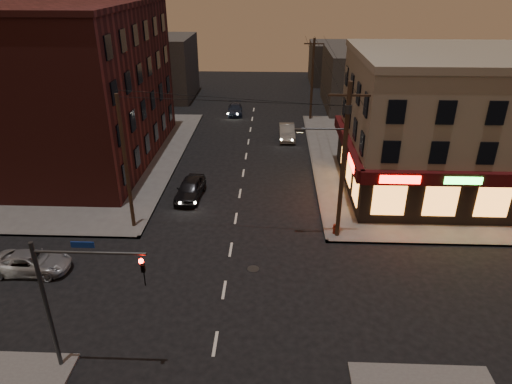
# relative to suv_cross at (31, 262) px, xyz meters

# --- Properties ---
(ground) EXTENTS (120.00, 120.00, 0.00)m
(ground) POSITION_rel_suv_cross_xyz_m (11.23, -1.26, -0.62)
(ground) COLOR black
(ground) RESTS_ON ground
(sidewalk_ne) EXTENTS (24.00, 28.00, 0.15)m
(sidewalk_ne) POSITION_rel_suv_cross_xyz_m (29.23, 17.74, -0.54)
(sidewalk_ne) COLOR #514F4C
(sidewalk_ne) RESTS_ON ground
(sidewalk_nw) EXTENTS (24.00, 28.00, 0.15)m
(sidewalk_nw) POSITION_rel_suv_cross_xyz_m (-6.77, 17.74, -0.54)
(sidewalk_nw) COLOR #514F4C
(sidewalk_nw) RESTS_ON ground
(pizza_building) EXTENTS (15.85, 12.85, 10.50)m
(pizza_building) POSITION_rel_suv_cross_xyz_m (27.16, 12.17, 4.73)
(pizza_building) COLOR gray
(pizza_building) RESTS_ON sidewalk_ne
(brick_apartment) EXTENTS (12.00, 20.00, 13.00)m
(brick_apartment) POSITION_rel_suv_cross_xyz_m (-3.27, 17.74, 6.03)
(brick_apartment) COLOR #4B1B18
(brick_apartment) RESTS_ON sidewalk_nw
(bg_building_ne_a) EXTENTS (10.00, 12.00, 7.00)m
(bg_building_ne_a) POSITION_rel_suv_cross_xyz_m (25.23, 36.74, 2.88)
(bg_building_ne_a) COLOR #3F3D3A
(bg_building_ne_a) RESTS_ON ground
(bg_building_nw) EXTENTS (9.00, 10.00, 8.00)m
(bg_building_nw) POSITION_rel_suv_cross_xyz_m (-1.77, 40.74, 3.38)
(bg_building_nw) COLOR #3F3D3A
(bg_building_nw) RESTS_ON ground
(bg_building_ne_b) EXTENTS (8.00, 8.00, 6.00)m
(bg_building_ne_b) POSITION_rel_suv_cross_xyz_m (23.23, 50.74, 2.38)
(bg_building_ne_b) COLOR #3F3D3A
(bg_building_ne_b) RESTS_ON ground
(utility_pole_main) EXTENTS (4.20, 0.44, 10.00)m
(utility_pole_main) POSITION_rel_suv_cross_xyz_m (17.91, 4.54, 5.14)
(utility_pole_main) COLOR #382619
(utility_pole_main) RESTS_ON sidewalk_ne
(utility_pole_far) EXTENTS (0.26, 0.26, 9.00)m
(utility_pole_far) POSITION_rel_suv_cross_xyz_m (18.03, 30.74, 4.03)
(utility_pole_far) COLOR #382619
(utility_pole_far) RESTS_ON sidewalk_ne
(utility_pole_west) EXTENTS (0.24, 0.24, 9.00)m
(utility_pole_west) POSITION_rel_suv_cross_xyz_m (4.43, 5.24, 4.03)
(utility_pole_west) COLOR #382619
(utility_pole_west) RESTS_ON sidewalk_nw
(traffic_signal) EXTENTS (4.49, 0.32, 6.47)m
(traffic_signal) POSITION_rel_suv_cross_xyz_m (5.66, -6.86, 3.54)
(traffic_signal) COLOR #333538
(traffic_signal) RESTS_ON ground
(suv_cross) EXTENTS (4.44, 2.06, 1.23)m
(suv_cross) POSITION_rel_suv_cross_xyz_m (0.00, 0.00, 0.00)
(suv_cross) COLOR gray
(suv_cross) RESTS_ON ground
(sedan_near) EXTENTS (2.11, 4.57, 1.52)m
(sedan_near) POSITION_rel_suv_cross_xyz_m (7.51, 9.88, 0.14)
(sedan_near) COLOR black
(sedan_near) RESTS_ON ground
(sedan_mid) EXTENTS (1.68, 4.50, 1.47)m
(sedan_mid) POSITION_rel_suv_cross_xyz_m (15.14, 23.84, 0.12)
(sedan_mid) COLOR slate
(sedan_mid) RESTS_ON ground
(sedan_far) EXTENTS (2.00, 4.30, 1.22)m
(sedan_far) POSITION_rel_suv_cross_xyz_m (9.08, 32.57, -0.01)
(sedan_far) COLOR #1A2234
(sedan_far) RESTS_ON ground
(fire_hydrant) EXTENTS (0.31, 0.31, 0.71)m
(fire_hydrant) POSITION_rel_suv_cross_xyz_m (17.88, 4.74, -0.08)
(fire_hydrant) COLOR maroon
(fire_hydrant) RESTS_ON sidewalk_ne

